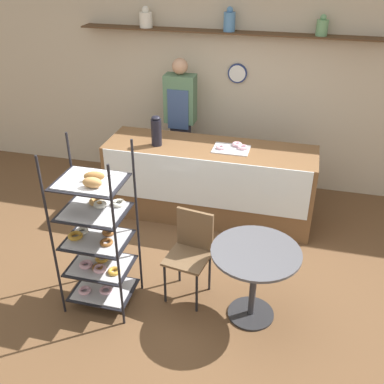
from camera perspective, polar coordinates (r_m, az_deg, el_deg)
ground_plane at (r=4.67m, az=-1.41°, el=-11.11°), size 14.00×14.00×0.00m
back_wall at (r=6.05m, az=4.59°, el=13.49°), size 10.00×0.30×2.70m
display_counter at (r=5.44m, az=2.20°, el=1.30°), size 2.47×0.73×0.93m
pastry_rack at (r=4.07m, az=-11.97°, el=-5.59°), size 0.61×0.50×1.61m
person_worker at (r=5.91m, az=-1.46°, el=9.14°), size 0.39×0.23×1.76m
cafe_table at (r=3.98m, az=7.97°, el=-9.44°), size 0.78×0.78×0.73m
cafe_chair at (r=4.22m, az=-0.11°, el=-6.91°), size 0.43×0.43×0.87m
coffee_carafe at (r=5.23m, az=-4.55°, el=7.73°), size 0.12×0.12×0.36m
donut_tray_counter at (r=5.19m, az=5.20°, el=5.63°), size 0.41×0.30×0.05m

